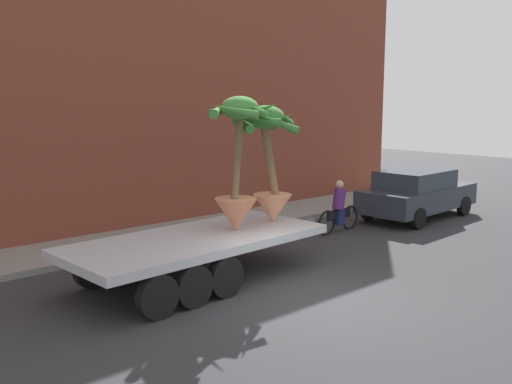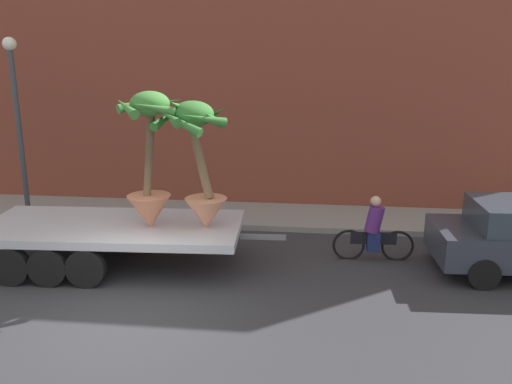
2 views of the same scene
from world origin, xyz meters
name	(u,v)px [view 1 (image 1 of 2)]	position (x,y,z in m)	size (l,w,h in m)	color
ground_plane	(312,298)	(0.00, 0.00, 0.00)	(60.00, 60.00, 0.00)	#2D2D30
sidewalk	(148,238)	(0.00, 6.10, 0.07)	(24.00, 2.20, 0.15)	gray
building_facade	(112,62)	(0.00, 7.80, 4.85)	(24.00, 1.20, 9.70)	brown
flatbed_trailer	(188,248)	(-1.29, 2.31, 0.76)	(6.65, 2.72, 0.98)	#B7BABF
potted_palm_rear	(238,166)	(-0.07, 2.15, 2.38)	(1.47, 1.52, 2.89)	#C17251
potted_palm_middle	(269,159)	(0.93, 2.26, 2.47)	(1.59, 1.57, 2.69)	tan
cyclist	(339,209)	(4.69, 3.32, 0.67)	(1.84, 0.36, 1.54)	black
parked_car	(417,193)	(8.10, 2.93, 0.83)	(4.57, 2.10, 1.58)	#2D333D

